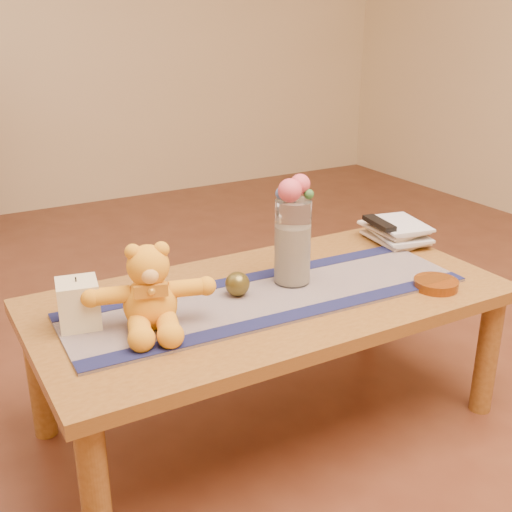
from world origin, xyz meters
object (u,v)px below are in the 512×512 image
teddy_bear (149,287)px  book_bottom (376,242)px  glass_vase (293,242)px  tv_remote (379,223)px  amber_dish (436,284)px  bronze_ball (237,284)px  pillar_candle (78,303)px

teddy_bear → book_bottom: bearing=27.9°
glass_vase → book_bottom: bearing=17.9°
tv_remote → amber_dish: (-0.09, -0.38, -0.07)m
bronze_ball → amber_dish: bronze_ball is taller
pillar_candle → bronze_ball: bearing=-5.1°
teddy_bear → glass_vase: glass_vase is taller
glass_vase → teddy_bear: bearing=-173.2°
teddy_bear → pillar_candle: teddy_bear is taller
teddy_bear → glass_vase: bearing=22.4°
glass_vase → book_bottom: 0.49m
pillar_candle → book_bottom: (1.10, 0.11, -0.06)m
pillar_candle → tv_remote: bearing=5.3°
teddy_bear → amber_dish: 0.87m
pillar_candle → glass_vase: (0.64, -0.04, 0.07)m
amber_dish → bronze_ball: bearing=156.7°
pillar_candle → amber_dish: 1.04m
tv_remote → teddy_bear: bearing=-159.5°
amber_dish → book_bottom: bearing=76.8°
book_bottom → tv_remote: bearing=-93.0°
teddy_bear → pillar_candle: bearing=166.2°
glass_vase → bronze_ball: size_ratio=3.59×
bronze_ball → amber_dish: (0.55, -0.24, -0.03)m
pillar_candle → amber_dish: pillar_candle is taller
glass_vase → bronze_ball: glass_vase is taller
pillar_candle → bronze_ball: (0.45, -0.04, -0.03)m
teddy_bear → tv_remote: size_ratio=2.02×
book_bottom → amber_dish: (-0.09, -0.39, 0.00)m
tv_remote → glass_vase: bearing=-154.4°
pillar_candle → amber_dish: bearing=-15.5°
bronze_ball → tv_remote: bearing=12.4°
pillar_candle → amber_dish: size_ratio=0.94×
tv_remote → pillar_candle: bearing=-166.0°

